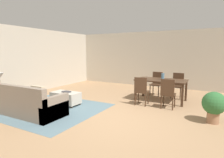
{
  "coord_description": "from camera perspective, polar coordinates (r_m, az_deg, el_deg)",
  "views": [
    {
      "loc": [
        2.33,
        -4.19,
        1.72
      ],
      "look_at": [
        -0.62,
        1.19,
        0.83
      ],
      "focal_mm": 30.27,
      "sensor_mm": 36.0,
      "label": 1
    }
  ],
  "objects": [
    {
      "name": "book_on_ottoman",
      "position": [
        6.29,
        -13.63,
        -3.77
      ],
      "size": [
        0.29,
        0.24,
        0.03
      ],
      "primitive_type": "cube",
      "rotation": [
        0.0,
        0.0,
        -0.17
      ],
      "color": "#333338",
      "rests_on": "ottoman_table"
    },
    {
      "name": "dining_chair_far_right",
      "position": [
        7.57,
        19.19,
        -1.34
      ],
      "size": [
        0.42,
        0.42,
        0.92
      ],
      "color": "#422B1C",
      "rests_on": "ground_plane"
    },
    {
      "name": "dining_chair_far_left",
      "position": [
        7.73,
        13.33,
        -0.91
      ],
      "size": [
        0.42,
        0.42,
        0.92
      ],
      "color": "#422B1C",
      "rests_on": "ground_plane"
    },
    {
      "name": "side_table",
      "position": [
        6.67,
        -30.55,
        -3.88
      ],
      "size": [
        0.4,
        0.4,
        0.57
      ],
      "color": "olive",
      "rests_on": "ground_plane"
    },
    {
      "name": "wall_left",
      "position": [
        8.29,
        -26.83,
        4.8
      ],
      "size": [
        0.12,
        11.0,
        2.7
      ],
      "primitive_type": "cube",
      "color": "#BCB2A0",
      "rests_on": "ground_plane"
    },
    {
      "name": "potted_plant",
      "position": [
        5.2,
        28.43,
        -6.84
      ],
      "size": [
        0.55,
        0.55,
        0.77
      ],
      "color": "#996B4C",
      "rests_on": "ground_plane"
    },
    {
      "name": "wall_back",
      "position": [
        9.49,
        14.61,
        5.75
      ],
      "size": [
        9.0,
        0.12,
        2.7
      ],
      "primitive_type": "cube",
      "color": "#BCB2A0",
      "rests_on": "ground_plane"
    },
    {
      "name": "dining_chair_near_right",
      "position": [
        5.92,
        16.52,
        -3.8
      ],
      "size": [
        0.41,
        0.41,
        0.92
      ],
      "color": "#422B1C",
      "rests_on": "ground_plane"
    },
    {
      "name": "ground_plane",
      "position": [
        5.09,
        -0.3,
        -11.5
      ],
      "size": [
        10.8,
        10.8,
        0.0
      ],
      "primitive_type": "plane",
      "color": "#9E7A56"
    },
    {
      "name": "ottoman_table",
      "position": [
        6.36,
        -13.8,
        -5.46
      ],
      "size": [
        0.92,
        0.51,
        0.42
      ],
      "color": "#B7AD9E",
      "rests_on": "ground_plane"
    },
    {
      "name": "dining_chair_near_left",
      "position": [
        6.13,
        8.82,
        -3.14
      ],
      "size": [
        0.42,
        0.42,
        0.92
      ],
      "color": "#422B1C",
      "rests_on": "ground_plane"
    },
    {
      "name": "area_rug",
      "position": [
        6.08,
        -18.16,
        -8.57
      ],
      "size": [
        3.0,
        2.8,
        0.01
      ],
      "primitive_type": "cube",
      "color": "slate",
      "rests_on": "ground_plane"
    },
    {
      "name": "couch",
      "position": [
        5.68,
        -23.66,
        -7.04
      ],
      "size": [
        1.94,
        0.89,
        0.86
      ],
      "color": "gray",
      "rests_on": "ground_plane"
    },
    {
      "name": "dining_table",
      "position": [
        6.81,
        14.59,
        -0.89
      ],
      "size": [
        1.69,
        0.94,
        0.76
      ],
      "color": "#422B1C",
      "rests_on": "ground_plane"
    },
    {
      "name": "vase_centerpiece",
      "position": [
        6.76,
        15.08,
        0.75
      ],
      "size": [
        0.11,
        0.11,
        0.22
      ],
      "primitive_type": "cylinder",
      "color": "slate",
      "rests_on": "dining_table"
    }
  ]
}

